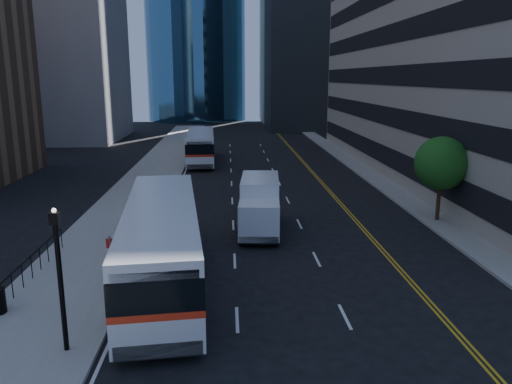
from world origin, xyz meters
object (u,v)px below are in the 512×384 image
bus_front (162,241)px  bus_rear (201,146)px  street_tree (442,163)px  lamp_post (60,274)px  box_truck (260,204)px

bus_front → bus_rear: (-0.00, 31.59, -0.16)m
street_tree → bus_rear: size_ratio=0.41×
lamp_post → bus_front: lamp_post is taller
street_tree → bus_front: street_tree is taller
bus_rear → box_truck: 24.79m
bus_rear → bus_front: bearing=-92.1°
lamp_post → bus_rear: bearing=86.3°
lamp_post → bus_front: 6.10m
lamp_post → box_truck: 14.62m
bus_front → box_truck: bus_front is taller
lamp_post → bus_front: bearing=66.6°
lamp_post → bus_rear: (2.40, 37.13, -1.00)m
street_tree → bus_rear: 27.97m
bus_front → bus_rear: size_ratio=1.10×
street_tree → bus_front: size_ratio=0.38×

